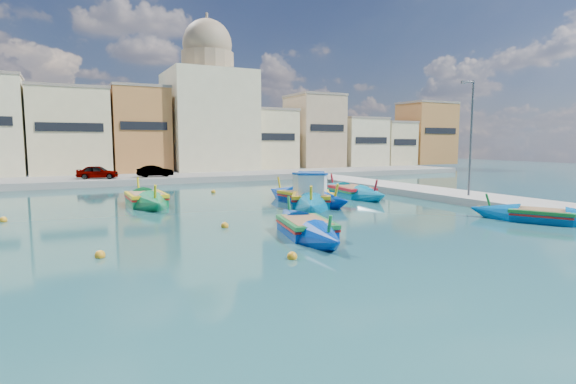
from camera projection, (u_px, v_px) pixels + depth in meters
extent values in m
plane|color=#143B3E|center=(265.00, 250.00, 16.85)|extent=(160.00, 160.00, 0.00)
cube|color=gray|center=(562.00, 211.00, 24.87)|extent=(4.00, 70.00, 0.50)
cube|color=gray|center=(137.00, 179.00, 45.23)|extent=(80.00, 8.00, 0.60)
cube|color=beige|center=(70.00, 132.00, 48.98)|extent=(7.88, 7.44, 8.99)
cube|color=gray|center=(68.00, 89.00, 48.47)|extent=(8.04, 7.59, 0.30)
cube|color=black|center=(70.00, 127.00, 45.59)|extent=(6.30, 0.10, 0.90)
cube|color=#C37B3D|center=(140.00, 131.00, 51.63)|extent=(6.17, 6.13, 9.43)
cube|color=gray|center=(138.00, 88.00, 51.09)|extent=(6.29, 6.26, 0.30)
cube|color=black|center=(144.00, 126.00, 48.81)|extent=(4.93, 0.10, 0.90)
cube|color=tan|center=(202.00, 145.00, 55.87)|extent=(7.31, 7.69, 6.05)
cube|color=gray|center=(202.00, 120.00, 55.51)|extent=(7.46, 7.85, 0.30)
cube|color=black|center=(211.00, 143.00, 52.37)|extent=(5.85, 0.10, 0.90)
cube|color=beige|center=(262.00, 140.00, 59.18)|extent=(7.54, 7.30, 7.41)
cube|color=gray|center=(261.00, 110.00, 58.75)|extent=(7.69, 7.45, 0.30)
cube|color=black|center=(273.00, 137.00, 55.85)|extent=(6.03, 0.10, 0.90)
cube|color=tan|center=(314.00, 132.00, 62.44)|extent=(6.36, 6.97, 9.63)
cube|color=gray|center=(314.00, 96.00, 61.89)|extent=(6.48, 7.11, 0.30)
cube|color=black|center=(328.00, 128.00, 59.25)|extent=(5.09, 0.10, 0.90)
cube|color=beige|center=(357.00, 143.00, 65.71)|extent=(6.63, 6.70, 6.65)
cube|color=gray|center=(358.00, 119.00, 65.33)|extent=(6.76, 6.83, 0.30)
cube|color=black|center=(372.00, 140.00, 62.66)|extent=(5.30, 0.10, 0.90)
cube|color=beige|center=(388.00, 144.00, 68.83)|extent=(5.08, 7.51, 6.20)
cube|color=gray|center=(389.00, 123.00, 68.46)|extent=(5.18, 7.66, 0.30)
cube|color=black|center=(405.00, 142.00, 65.42)|extent=(4.06, 0.10, 0.90)
cube|color=#C37B3D|center=(426.00, 134.00, 71.06)|extent=(7.79, 6.00, 9.33)
cube|color=gray|center=(427.00, 103.00, 70.53)|extent=(7.95, 6.12, 0.30)
cube|color=black|center=(441.00, 131.00, 68.30)|extent=(6.23, 0.10, 0.90)
cube|color=beige|center=(209.00, 121.00, 56.10)|extent=(10.00, 10.00, 12.00)
cylinder|color=#9E8466|center=(208.00, 62.00, 55.30)|extent=(6.40, 6.40, 2.40)
sphere|color=#9E8466|center=(207.00, 44.00, 55.05)|extent=(6.00, 6.00, 6.00)
cylinder|color=#9E8466|center=(207.00, 20.00, 54.73)|extent=(0.30, 0.30, 1.60)
cylinder|color=#595B60|center=(471.00, 143.00, 29.55)|extent=(0.16, 0.16, 8.00)
cylinder|color=#595B60|center=(469.00, 82.00, 28.94)|extent=(1.00, 0.10, 0.10)
cube|color=#595B60|center=(464.00, 82.00, 28.72)|extent=(0.35, 0.15, 0.18)
imported|color=#4C1919|center=(98.00, 172.00, 42.13)|extent=(3.95, 2.49, 1.25)
imported|color=#4C1919|center=(155.00, 171.00, 44.49)|extent=(3.48, 1.41, 1.12)
cube|color=#006798|center=(311.00, 201.00, 28.92)|extent=(3.97, 4.62, 1.13)
cone|color=#006798|center=(312.00, 195.00, 32.22)|extent=(3.80, 4.33, 2.89)
cone|color=#006798|center=(311.00, 208.00, 25.61)|extent=(3.80, 4.33, 2.89)
cube|color=yellow|center=(311.00, 194.00, 28.87)|extent=(4.15, 4.85, 0.20)
cube|color=red|center=(311.00, 197.00, 28.89)|extent=(4.10, 4.74, 0.11)
cube|color=olive|center=(311.00, 193.00, 28.86)|extent=(3.49, 4.13, 0.07)
cylinder|color=yellow|center=(312.00, 184.00, 32.47)|extent=(0.40, 0.54, 1.23)
cylinder|color=yellow|center=(311.00, 196.00, 25.20)|extent=(0.40, 0.54, 1.23)
cube|color=white|center=(311.00, 184.00, 28.21)|extent=(2.39, 2.57, 1.24)
cube|color=#0F47A5|center=(311.00, 173.00, 28.13)|extent=(2.54, 2.74, 0.14)
cube|color=#0033A4|center=(305.00, 200.00, 29.89)|extent=(2.58, 3.66, 1.06)
cone|color=#0033A4|center=(282.00, 195.00, 32.17)|extent=(2.55, 3.42, 2.65)
cone|color=#0033A4|center=(333.00, 204.00, 27.60)|extent=(2.55, 3.42, 2.65)
cube|color=yellow|center=(305.00, 193.00, 29.84)|extent=(2.69, 3.85, 0.19)
cube|color=red|center=(305.00, 196.00, 29.86)|extent=(2.70, 3.73, 0.11)
cube|color=olive|center=(305.00, 192.00, 29.83)|extent=(2.23, 3.31, 0.06)
cylinder|color=yellow|center=(280.00, 185.00, 32.32)|extent=(0.22, 0.52, 1.16)
cylinder|color=yellow|center=(336.00, 193.00, 27.29)|extent=(0.22, 0.52, 1.16)
cube|color=white|center=(310.00, 184.00, 29.36)|extent=(1.72, 1.92, 1.17)
cube|color=#0F47A5|center=(310.00, 174.00, 29.29)|extent=(1.82, 2.05, 0.13)
cube|color=#00749F|center=(352.00, 194.00, 33.36)|extent=(2.42, 3.67, 1.06)
cone|color=#00749F|center=(334.00, 189.00, 36.03)|extent=(2.40, 3.41, 2.66)
cone|color=#00749F|center=(373.00, 197.00, 30.69)|extent=(2.40, 3.41, 2.66)
cube|color=red|center=(352.00, 188.00, 33.32)|extent=(2.52, 3.86, 0.19)
cube|color=#197F33|center=(352.00, 190.00, 33.34)|extent=(2.53, 3.74, 0.11)
cube|color=olive|center=(352.00, 187.00, 33.31)|extent=(2.07, 3.32, 0.06)
cylinder|color=red|center=(332.00, 180.00, 36.22)|extent=(0.19, 0.51, 1.15)
cylinder|color=red|center=(375.00, 188.00, 30.35)|extent=(0.19, 0.51, 1.15)
cube|color=#0B763F|center=(146.00, 201.00, 29.00)|extent=(2.21, 3.31, 1.09)
cone|color=#0B763F|center=(139.00, 196.00, 31.40)|extent=(2.21, 3.11, 2.69)
cone|color=#0B763F|center=(155.00, 206.00, 26.59)|extent=(2.21, 3.11, 2.69)
cube|color=yellow|center=(146.00, 194.00, 28.95)|extent=(2.30, 3.49, 0.20)
cube|color=red|center=(146.00, 197.00, 28.97)|extent=(2.32, 3.37, 0.11)
cube|color=olive|center=(146.00, 193.00, 28.94)|extent=(1.88, 3.01, 0.07)
cylinder|color=yellow|center=(138.00, 186.00, 31.56)|extent=(0.16, 0.52, 1.19)
cylinder|color=yellow|center=(155.00, 195.00, 26.28)|extent=(0.16, 0.52, 1.19)
cube|color=#0033A3|center=(306.00, 230.00, 19.66)|extent=(2.50, 3.52, 0.94)
cone|color=#0033A3|center=(291.00, 219.00, 22.19)|extent=(2.45, 3.27, 2.38)
cone|color=#0033A3|center=(327.00, 242.00, 17.11)|extent=(2.45, 3.27, 2.38)
cube|color=#177633|center=(306.00, 222.00, 19.61)|extent=(2.61, 3.70, 0.17)
cube|color=red|center=(306.00, 225.00, 19.63)|extent=(2.60, 3.59, 0.09)
cube|color=olive|center=(306.00, 220.00, 19.60)|extent=(2.16, 3.18, 0.06)
cylinder|color=#177633|center=(289.00, 206.00, 22.38)|extent=(0.22, 0.46, 1.02)
cylinder|color=#177633|center=(329.00, 228.00, 16.79)|extent=(0.22, 0.46, 1.02)
cube|color=#0055A1|center=(542.00, 218.00, 22.79)|extent=(2.93, 3.29, 0.90)
cone|color=#0055A1|center=(493.00, 214.00, 24.05)|extent=(2.84, 3.14, 2.23)
cube|color=#1A8630|center=(542.00, 211.00, 22.75)|extent=(3.06, 3.46, 0.16)
cube|color=red|center=(542.00, 214.00, 22.77)|extent=(3.03, 3.38, 0.09)
cube|color=olive|center=(542.00, 210.00, 22.74)|extent=(2.57, 2.94, 0.05)
cylinder|color=#1A8630|center=(489.00, 202.00, 24.11)|extent=(0.32, 0.43, 0.98)
sphere|color=orange|center=(100.00, 255.00, 15.77)|extent=(0.36, 0.36, 0.36)
sphere|color=orange|center=(225.00, 226.00, 21.29)|extent=(0.36, 0.36, 0.36)
sphere|color=orange|center=(213.00, 192.00, 35.81)|extent=(0.36, 0.36, 0.36)
sphere|color=orange|center=(3.00, 220.00, 22.89)|extent=(0.36, 0.36, 0.36)
sphere|color=orange|center=(479.00, 209.00, 26.75)|extent=(0.36, 0.36, 0.36)
sphere|color=orange|center=(292.00, 257.00, 15.58)|extent=(0.36, 0.36, 0.36)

